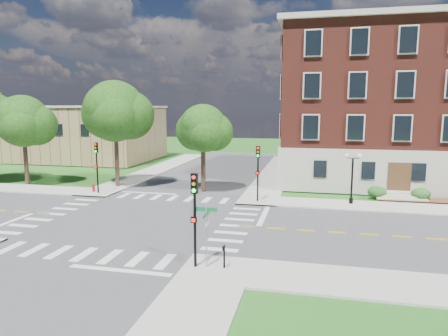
% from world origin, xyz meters
% --- Properties ---
extents(ground, '(160.00, 160.00, 0.00)m').
position_xyz_m(ground, '(0.00, 0.00, 0.00)').
color(ground, '#215919').
rests_on(ground, ground).
extents(road_ew, '(90.00, 12.00, 0.01)m').
position_xyz_m(road_ew, '(0.00, 0.00, 0.01)').
color(road_ew, '#3D3D3F').
rests_on(road_ew, ground).
extents(road_ns, '(12.00, 90.00, 0.01)m').
position_xyz_m(road_ns, '(0.00, 0.00, 0.01)').
color(road_ns, '#3D3D3F').
rests_on(road_ns, ground).
extents(sidewalk_ne, '(34.00, 34.00, 0.12)m').
position_xyz_m(sidewalk_ne, '(15.38, 15.38, 0.06)').
color(sidewalk_ne, '#9E9B93').
rests_on(sidewalk_ne, ground).
extents(sidewalk_nw, '(34.00, 34.00, 0.12)m').
position_xyz_m(sidewalk_nw, '(-15.38, 15.38, 0.06)').
color(sidewalk_nw, '#9E9B93').
rests_on(sidewalk_nw, ground).
extents(crosswalk_east, '(2.20, 10.20, 0.02)m').
position_xyz_m(crosswalk_east, '(7.20, 0.00, 0.00)').
color(crosswalk_east, silver).
rests_on(crosswalk_east, ground).
extents(stop_bar_east, '(0.40, 5.50, 0.00)m').
position_xyz_m(stop_bar_east, '(8.80, 3.00, 0.00)').
color(stop_bar_east, silver).
rests_on(stop_bar_east, ground).
extents(main_building, '(30.60, 22.40, 16.50)m').
position_xyz_m(main_building, '(24.00, 21.99, 8.34)').
color(main_building, '#A49E91').
rests_on(main_building, ground).
extents(secondary_building, '(20.40, 15.40, 8.30)m').
position_xyz_m(secondary_building, '(-22.00, 30.00, 4.28)').
color(secondary_building, '#998054').
rests_on(secondary_building, ground).
extents(tree_b, '(5.37, 5.37, 9.32)m').
position_xyz_m(tree_b, '(-17.13, 9.70, 6.73)').
color(tree_b, '#322219').
rests_on(tree_b, ground).
extents(tree_c, '(6.17, 6.17, 10.74)m').
position_xyz_m(tree_c, '(-7.29, 10.85, 7.75)').
color(tree_c, '#322219').
rests_on(tree_c, ground).
extents(tree_d, '(4.56, 4.56, 8.37)m').
position_xyz_m(tree_d, '(1.97, 10.57, 6.18)').
color(tree_d, '#322219').
rests_on(tree_d, ground).
extents(traffic_signal_se, '(0.34, 0.38, 4.80)m').
position_xyz_m(traffic_signal_se, '(6.64, -7.74, 3.19)').
color(traffic_signal_se, black).
rests_on(traffic_signal_se, ground).
extents(traffic_signal_ne, '(0.37, 0.43, 4.80)m').
position_xyz_m(traffic_signal_ne, '(7.75, 7.22, 3.19)').
color(traffic_signal_ne, black).
rests_on(traffic_signal_ne, ground).
extents(traffic_signal_nw, '(0.35, 0.40, 4.80)m').
position_xyz_m(traffic_signal_nw, '(-7.52, 7.33, 3.19)').
color(traffic_signal_nw, black).
rests_on(traffic_signal_nw, ground).
extents(twin_lamp_west, '(1.36, 0.36, 4.23)m').
position_xyz_m(twin_lamp_west, '(15.56, 8.18, 2.52)').
color(twin_lamp_west, black).
rests_on(twin_lamp_west, ground).
extents(street_sign_pole, '(1.10, 1.10, 3.10)m').
position_xyz_m(street_sign_pole, '(7.22, -7.64, 2.31)').
color(street_sign_pole, gray).
rests_on(street_sign_pole, ground).
extents(push_button_post, '(0.14, 0.21, 1.20)m').
position_xyz_m(push_button_post, '(8.11, -7.60, 0.80)').
color(push_button_post, black).
rests_on(push_button_post, ground).
extents(fire_hydrant, '(0.35, 0.35, 0.75)m').
position_xyz_m(fire_hydrant, '(-8.26, 7.79, 0.46)').
color(fire_hydrant, '#B40D1C').
rests_on(fire_hydrant, ground).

